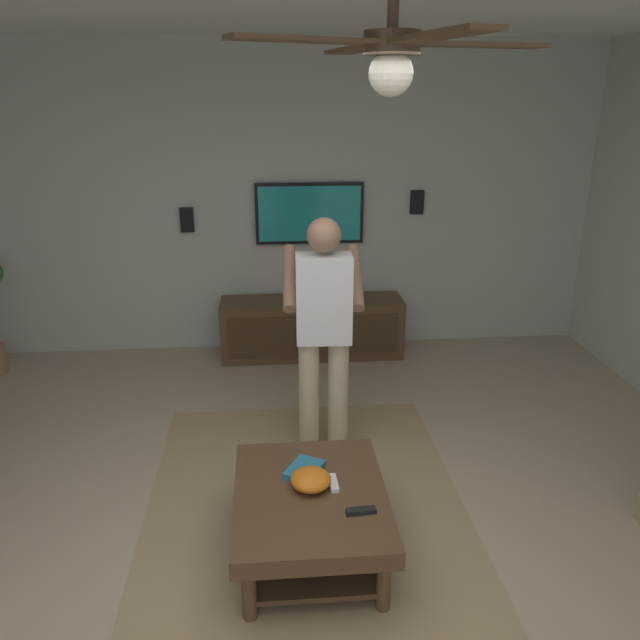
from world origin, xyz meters
TOP-DOWN VIEW (x-y plane):
  - ground_plane at (0.00, 0.00)m, footprint 7.82×7.82m
  - wall_back_tv at (3.31, 0.00)m, footprint 0.10×6.26m
  - area_rug at (0.43, -0.13)m, footprint 2.89×1.91m
  - coffee_table at (0.23, -0.13)m, footprint 1.00×0.80m
  - media_console at (2.97, -0.34)m, footprint 0.45×1.70m
  - tv at (3.21, -0.34)m, footprint 0.05×1.00m
  - person_standing at (1.32, -0.29)m, footprint 0.55×0.55m
  - bowl at (0.27, -0.13)m, footprint 0.22×0.22m
  - remote_white at (0.28, -0.25)m, footprint 0.15×0.05m
  - remote_black at (0.04, -0.36)m, footprint 0.05×0.15m
  - book at (0.41, -0.11)m, footprint 0.27×0.25m
  - vase_round at (3.01, -0.56)m, footprint 0.22×0.22m
  - wall_speaker_left at (3.23, -1.35)m, footprint 0.06×0.12m
  - wall_speaker_right at (3.23, 0.79)m, footprint 0.06×0.12m
  - ceiling_fan at (-0.17, -0.40)m, footprint 1.20×1.18m

SIDE VIEW (x-z plane):
  - ground_plane at x=0.00m, z-range 0.00..0.00m
  - area_rug at x=0.43m, z-range 0.00..0.01m
  - media_console at x=2.97m, z-range 0.00..0.55m
  - coffee_table at x=0.23m, z-range 0.10..0.50m
  - remote_white at x=0.28m, z-range 0.40..0.42m
  - remote_black at x=0.04m, z-range 0.40..0.42m
  - book at x=0.41m, z-range 0.40..0.44m
  - bowl at x=0.27m, z-range 0.40..0.50m
  - vase_round at x=3.01m, z-range 0.55..0.77m
  - person_standing at x=1.32m, z-range 0.11..1.75m
  - wall_speaker_right at x=3.23m, z-range 1.16..1.38m
  - tv at x=3.21m, z-range 1.04..1.60m
  - wall_speaker_left at x=3.23m, z-range 1.29..1.51m
  - wall_back_tv at x=3.31m, z-range 0.00..2.83m
  - ceiling_fan at x=-0.17m, z-range 2.27..2.73m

